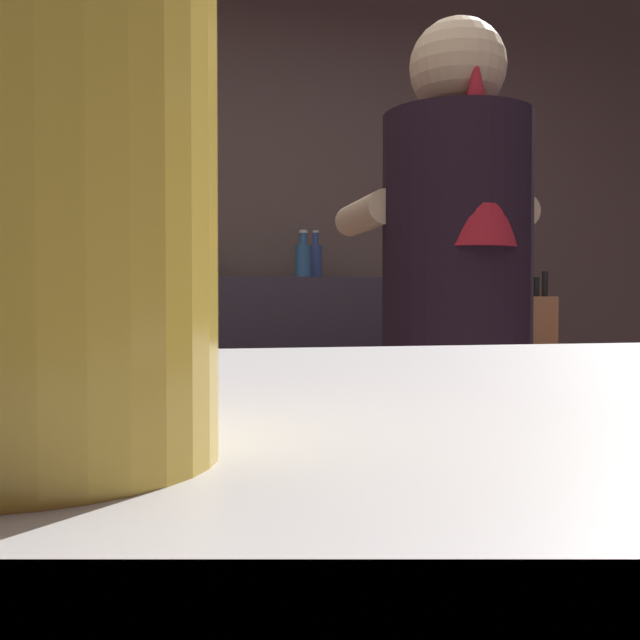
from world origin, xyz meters
name	(u,v)px	position (x,y,z in m)	size (l,w,h in m)	color
wall_back	(230,244)	(0.00, 2.20, 1.35)	(5.20, 0.10, 2.70)	brown
prep_counter	(400,516)	(0.35, 0.68, 0.45)	(2.10, 0.60, 0.89)	brown
back_shelf	(282,407)	(0.21, 1.92, 0.59)	(0.86, 0.36, 1.18)	#38313D
bartender	(457,337)	(0.33, 0.22, 0.99)	(0.42, 0.51, 1.72)	#2C2C41
knife_block	(536,328)	(0.76, 0.64, 1.00)	(0.10, 0.08, 0.28)	#945D3B
mixing_bowl	(149,360)	(-0.36, 0.64, 0.92)	(0.22, 0.22, 0.06)	slate
chefs_knife	(491,363)	(0.61, 0.63, 0.89)	(0.24, 0.03, 0.01)	silver
pint_glass_far	(26,122)	(-0.36, -1.15, 1.12)	(0.08, 0.08, 0.15)	gold
bottle_vinegar	(316,260)	(0.37, 1.96, 1.27)	(0.06, 0.06, 0.22)	#364F92
bottle_hot_sauce	(212,256)	(-0.10, 1.96, 1.28)	(0.06, 0.06, 0.25)	#558632
bottle_soy	(303,259)	(0.29, 1.84, 1.26)	(0.07, 0.07, 0.21)	#2E5F90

